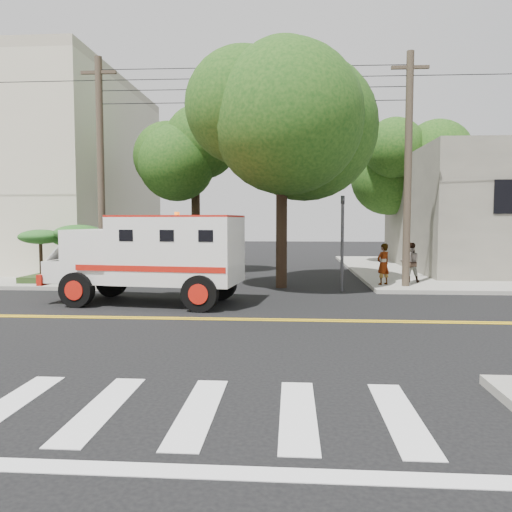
{
  "coord_description": "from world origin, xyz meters",
  "views": [
    {
      "loc": [
        1.9,
        -13.28,
        2.69
      ],
      "look_at": [
        0.82,
        1.77,
        1.6
      ],
      "focal_mm": 35.0,
      "sensor_mm": 36.0,
      "label": 1
    }
  ],
  "objects": [
    {
      "name": "ground",
      "position": [
        0.0,
        0.0,
        0.0
      ],
      "size": [
        100.0,
        100.0,
        0.0
      ],
      "primitive_type": "plane",
      "color": "black",
      "rests_on": "ground"
    },
    {
      "name": "sidewalk_nw",
      "position": [
        -13.5,
        13.5,
        0.07
      ],
      "size": [
        17.0,
        17.0,
        0.15
      ],
      "primitive_type": "cube",
      "color": "gray",
      "rests_on": "ground"
    },
    {
      "name": "utility_pole_left",
      "position": [
        -5.6,
        6.0,
        4.5
      ],
      "size": [
        0.28,
        0.28,
        9.0
      ],
      "primitive_type": "cylinder",
      "color": "#382D23",
      "rests_on": "ground"
    },
    {
      "name": "utility_pole_right",
      "position": [
        6.3,
        6.2,
        4.5
      ],
      "size": [
        0.28,
        0.28,
        9.0
      ],
      "primitive_type": "cylinder",
      "color": "#382D23",
      "rests_on": "ground"
    },
    {
      "name": "tree_main",
      "position": [
        1.94,
        6.21,
        7.2
      ],
      "size": [
        6.08,
        5.7,
        9.85
      ],
      "color": "black",
      "rests_on": "ground"
    },
    {
      "name": "tree_left",
      "position": [
        -2.68,
        11.79,
        5.73
      ],
      "size": [
        4.48,
        4.2,
        7.7
      ],
      "color": "black",
      "rests_on": "ground"
    },
    {
      "name": "tree_right",
      "position": [
        8.84,
        15.77,
        6.09
      ],
      "size": [
        4.8,
        4.5,
        8.2
      ],
      "color": "black",
      "rests_on": "ground"
    },
    {
      "name": "traffic_signal",
      "position": [
        3.8,
        5.6,
        2.23
      ],
      "size": [
        0.15,
        0.18,
        3.6
      ],
      "color": "#3F3F42",
      "rests_on": "ground"
    },
    {
      "name": "accessibility_sign",
      "position": [
        -6.2,
        6.17,
        1.37
      ],
      "size": [
        0.45,
        0.1,
        2.02
      ],
      "color": "#3F3F42",
      "rests_on": "ground"
    },
    {
      "name": "palm_planter",
      "position": [
        -7.44,
        6.62,
        1.65
      ],
      "size": [
        3.52,
        2.63,
        2.36
      ],
      "color": "#1E3314",
      "rests_on": "sidewalk_nw"
    },
    {
      "name": "armored_truck",
      "position": [
        -2.51,
        2.37,
        1.61
      ],
      "size": [
        6.47,
        3.16,
        2.84
      ],
      "rotation": [
        0.0,
        0.0,
        -0.13
      ],
      "color": "silver",
      "rests_on": "ground"
    },
    {
      "name": "pedestrian_a",
      "position": [
        5.5,
        6.52,
        0.96
      ],
      "size": [
        0.71,
        0.66,
        1.63
      ],
      "primitive_type": "imported",
      "rotation": [
        0.0,
        0.0,
        3.75
      ],
      "color": "gray",
      "rests_on": "sidewalk_ne"
    },
    {
      "name": "pedestrian_b",
      "position": [
        6.74,
        7.4,
        0.96
      ],
      "size": [
        0.83,
        0.67,
        1.62
      ],
      "primitive_type": "imported",
      "rotation": [
        0.0,
        0.0,
        3.07
      ],
      "color": "gray",
      "rests_on": "sidewalk_ne"
    }
  ]
}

